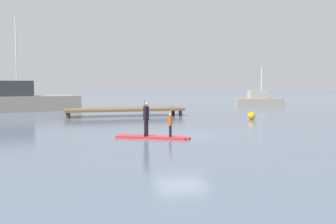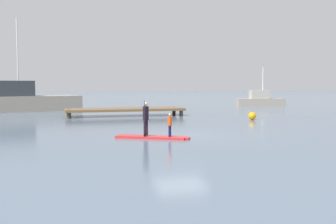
{
  "view_description": "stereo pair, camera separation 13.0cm",
  "coord_description": "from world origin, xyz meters",
  "px_view_note": "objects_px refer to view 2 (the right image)",
  "views": [
    {
      "loc": [
        -5.78,
        -18.32,
        2.48
      ],
      "look_at": [
        0.03,
        2.46,
        0.97
      ],
      "focal_mm": 42.69,
      "sensor_mm": 36.0,
      "label": 1
    },
    {
      "loc": [
        -5.66,
        -18.36,
        2.48
      ],
      "look_at": [
        0.03,
        2.46,
        0.97
      ],
      "focal_mm": 42.69,
      "sensor_mm": 36.0,
      "label": 2
    }
  ],
  "objects_px": {
    "paddleboard_near": "(152,137)",
    "paddler_adult": "(146,117)",
    "mooring_buoy_near": "(252,116)",
    "paddler_child_solo": "(170,124)",
    "fishing_boat_green_midground": "(260,100)",
    "fishing_boat_white_large": "(17,100)"
  },
  "relations": [
    {
      "from": "paddleboard_near",
      "to": "paddler_adult",
      "type": "relative_size",
      "value": 2.03
    },
    {
      "from": "paddleboard_near",
      "to": "mooring_buoy_near",
      "type": "bearing_deg",
      "value": 40.11
    },
    {
      "from": "paddler_child_solo",
      "to": "fishing_boat_green_midground",
      "type": "distance_m",
      "value": 28.9
    },
    {
      "from": "paddler_adult",
      "to": "fishing_boat_white_large",
      "type": "relative_size",
      "value": 0.14
    },
    {
      "from": "fishing_boat_white_large",
      "to": "fishing_boat_green_midground",
      "type": "distance_m",
      "value": 25.68
    },
    {
      "from": "paddler_child_solo",
      "to": "paddleboard_near",
      "type": "bearing_deg",
      "value": 152.6
    },
    {
      "from": "fishing_boat_white_large",
      "to": "paddler_child_solo",
      "type": "bearing_deg",
      "value": -68.16
    },
    {
      "from": "fishing_boat_white_large",
      "to": "paddleboard_near",
      "type": "bearing_deg",
      "value": -69.53
    },
    {
      "from": "paddleboard_near",
      "to": "fishing_boat_green_midground",
      "type": "xyz_separation_m",
      "value": [
        17.8,
        22.95,
        0.62
      ]
    },
    {
      "from": "paddler_child_solo",
      "to": "fishing_boat_white_large",
      "type": "xyz_separation_m",
      "value": [
        -8.52,
        21.26,
        0.33
      ]
    },
    {
      "from": "paddler_adult",
      "to": "paddler_child_solo",
      "type": "xyz_separation_m",
      "value": [
        1.01,
        -0.52,
        -0.31
      ]
    },
    {
      "from": "paddler_adult",
      "to": "fishing_boat_green_midground",
      "type": "height_order",
      "value": "fishing_boat_green_midground"
    },
    {
      "from": "paddler_adult",
      "to": "fishing_boat_white_large",
      "type": "xyz_separation_m",
      "value": [
        -7.51,
        20.74,
        0.02
      ]
    },
    {
      "from": "paddleboard_near",
      "to": "paddler_adult",
      "type": "xyz_separation_m",
      "value": [
        -0.28,
        0.14,
        0.95
      ]
    },
    {
      "from": "paddleboard_near",
      "to": "paddler_adult",
      "type": "bearing_deg",
      "value": 152.94
    },
    {
      "from": "paddleboard_near",
      "to": "paddler_child_solo",
      "type": "bearing_deg",
      "value": -27.4
    },
    {
      "from": "paddler_adult",
      "to": "fishing_boat_green_midground",
      "type": "bearing_deg",
      "value": 51.59
    },
    {
      "from": "fishing_boat_white_large",
      "to": "mooring_buoy_near",
      "type": "height_order",
      "value": "fishing_boat_white_large"
    },
    {
      "from": "fishing_boat_white_large",
      "to": "fishing_boat_green_midground",
      "type": "height_order",
      "value": "fishing_boat_white_large"
    },
    {
      "from": "paddler_adult",
      "to": "mooring_buoy_near",
      "type": "xyz_separation_m",
      "value": [
        9.15,
        7.32,
        -0.73
      ]
    },
    {
      "from": "fishing_boat_green_midground",
      "to": "paddler_adult",
      "type": "bearing_deg",
      "value": -128.41
    },
    {
      "from": "paddler_child_solo",
      "to": "fishing_boat_white_large",
      "type": "height_order",
      "value": "fishing_boat_white_large"
    }
  ]
}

